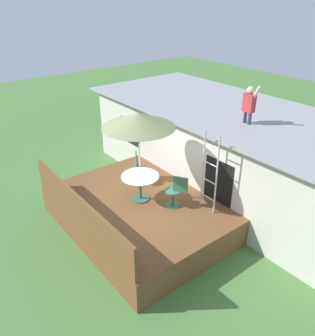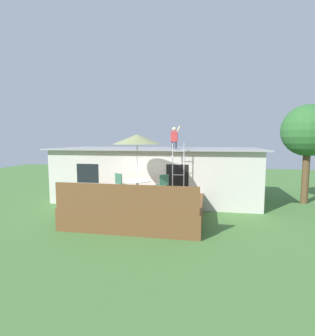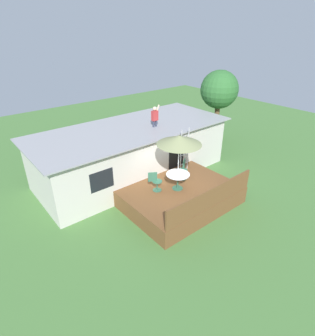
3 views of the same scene
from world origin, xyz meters
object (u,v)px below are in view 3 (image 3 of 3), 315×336
object	(u,v)px
patio_umbrella	(179,140)
backyard_tree	(219,90)
step_ladder	(185,150)
person_figure	(155,115)
patio_chair_right	(183,170)
patio_table	(178,177)
patio_chair_left	(156,181)

from	to	relation	value
patio_umbrella	backyard_tree	distance (m)	8.50
step_ladder	person_figure	bearing A→B (deg)	102.32
patio_umbrella	patio_chair_right	bearing A→B (deg)	32.31
step_ladder	patio_chair_right	bearing A→B (deg)	-136.68
patio_table	step_ladder	xyz separation A→B (m)	(1.48, 1.13, 0.51)
step_ladder	patio_chair_right	distance (m)	1.07
person_figure	backyard_tree	distance (m)	6.46
step_ladder	patio_chair_left	bearing A→B (deg)	-165.01
patio_table	person_figure	xyz separation A→B (m)	(1.08, 2.96, 1.92)
patio_chair_left	backyard_tree	bearing A→B (deg)	53.55
patio_chair_left	patio_chair_right	world-z (taller)	same
patio_umbrella	person_figure	xyz separation A→B (m)	(1.08, 2.96, 0.16)
patio_table	step_ladder	world-z (taller)	step_ladder
person_figure	patio_chair_right	size ratio (longest dim) A/B	1.21
patio_table	patio_chair_left	bearing A→B (deg)	149.78
patio_chair_right	person_figure	bearing A→B (deg)	-127.66
patio_umbrella	step_ladder	world-z (taller)	patio_umbrella
patio_umbrella	patio_chair_left	xyz separation A→B (m)	(-0.86, 0.50, -1.89)
patio_table	backyard_tree	bearing A→B (deg)	28.77
backyard_tree	patio_chair_left	bearing A→B (deg)	-156.67
patio_umbrella	person_figure	world-z (taller)	person_figure
step_ladder	patio_umbrella	bearing A→B (deg)	-142.64
patio_umbrella	person_figure	bearing A→B (deg)	69.89
step_ladder	patio_chair_right	xyz separation A→B (m)	(-0.63, -0.59, -0.64)
patio_chair_right	backyard_tree	distance (m)	7.82
patio_umbrella	patio_chair_left	bearing A→B (deg)	149.78
patio_chair_left	patio_chair_right	xyz separation A→B (m)	(1.72, 0.04, 0.00)
person_figure	patio_umbrella	bearing A→B (deg)	-110.11
patio_table	backyard_tree	distance (m)	8.76
patio_chair_right	backyard_tree	xyz separation A→B (m)	(6.58, 3.54, 2.28)
patio_table	step_ladder	distance (m)	1.94
patio_umbrella	backyard_tree	xyz separation A→B (m)	(7.44, 4.09, 0.39)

